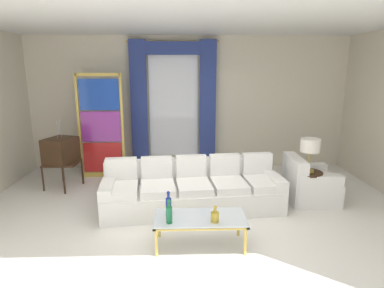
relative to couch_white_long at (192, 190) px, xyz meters
The scene contains 15 objects.
ground_plane 0.75m from the couch_white_long, 90.13° to the right, with size 16.00×16.00×0.00m, color white.
wall_rear 2.66m from the couch_white_long, 90.04° to the left, with size 8.00×0.12×3.00m, color beige.
ceiling_slab 2.72m from the couch_white_long, 90.77° to the left, with size 8.00×7.60×0.04m, color white.
curtained_window 2.66m from the couch_white_long, 98.99° to the left, with size 2.00×0.17×2.70m.
couch_white_long is the anchor object (origin of this frame).
coffee_table 1.21m from the couch_white_long, 87.16° to the right, with size 1.19×0.56×0.41m.
bottle_blue_decanter 1.38m from the couch_white_long, 80.04° to the right, with size 0.10×0.10×0.22m.
bottle_crystal_tall 1.42m from the couch_white_long, 103.87° to the right, with size 0.08×0.08×0.31m.
bottle_amber_squat 1.22m from the couch_white_long, 107.08° to the right, with size 0.08×0.08×0.34m.
vintage_tv 2.74m from the couch_white_long, 157.77° to the left, with size 0.67×0.72×1.35m.
armchair_white 2.06m from the couch_white_long, ahead, with size 0.83×0.83×0.80m.
stained_glass_divider 2.60m from the couch_white_long, 138.45° to the left, with size 0.95×0.05×2.20m.
peacock_figurine 1.99m from the couch_white_long, 140.26° to the left, with size 0.44×0.60×0.50m.
round_side_table 1.96m from the couch_white_long, ahead, with size 0.48×0.48×0.59m.
table_lamp_brass 2.09m from the couch_white_long, ahead, with size 0.32×0.32×0.57m.
Camera 1 is at (-0.17, -4.38, 2.30)m, focal length 30.15 mm.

